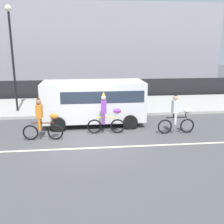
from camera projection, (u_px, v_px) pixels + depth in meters
The scene contains 10 objects.
ground_plane at pixel (88, 144), 10.77m from camera, with size 80.00×80.00×0.00m, color #4C4C4F.
road_centre_line at pixel (88, 148), 10.29m from camera, with size 36.00×0.14×0.01m, color beige.
sidewalk_curb at pixel (86, 106), 17.00m from camera, with size 60.00×5.00×0.15m, color #ADAAA3.
fence_line at pixel (85, 89), 19.63m from camera, with size 40.00×0.08×1.40m, color black.
building_backdrop at pixel (72, 46), 27.00m from camera, with size 28.00×8.00×7.61m, color #99939E.
parade_cyclist_orange at pixel (43, 121), 10.99m from camera, with size 1.72×0.50×1.92m.
parade_cyclist_purple at pixel (106, 116), 11.80m from camera, with size 1.72×0.50×1.92m.
parade_cyclist_zebra at pixel (177, 115), 11.82m from camera, with size 1.72×0.50×1.92m.
parked_van_white at pixel (95, 100), 13.09m from camera, with size 5.00×2.22×2.18m.
street_lamp_post at pixel (11, 44), 14.47m from camera, with size 0.36×0.36×5.86m.
Camera 1 is at (-0.13, -10.14, 3.97)m, focal length 42.00 mm.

